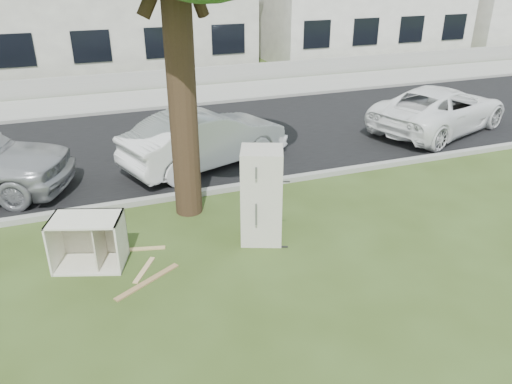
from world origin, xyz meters
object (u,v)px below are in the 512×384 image
object	(u,v)px
cabinet	(88,242)
car_right	(440,109)
fridge	(262,196)
car_center	(205,138)

from	to	relation	value
cabinet	car_right	size ratio (longest dim) A/B	0.24
fridge	cabinet	world-z (taller)	fridge
car_right	car_center	bearing A→B (deg)	71.92
car_center	car_right	xyz separation A→B (m)	(7.19, 0.24, -0.03)
cabinet	car_center	bearing A→B (deg)	69.45
fridge	car_center	distance (m)	3.87
fridge	cabinet	distance (m)	3.03
fridge	car_right	size ratio (longest dim) A/B	0.37
cabinet	car_right	distance (m)	10.91
cabinet	car_center	world-z (taller)	car_center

